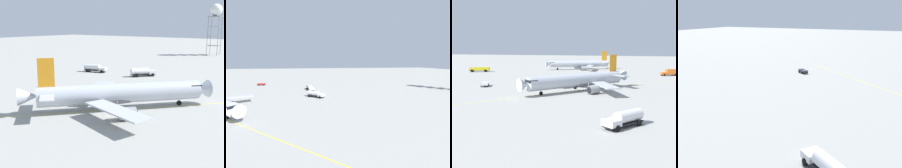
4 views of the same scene
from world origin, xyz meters
The scene contains 6 objects.
ground_plane centered at (0.00, 0.00, 0.00)m, with size 600.00×600.00×0.00m, color #9E9E99.
airliner_main centered at (-4.00, -0.20, 3.23)m, with size 32.94×30.12×11.13m.
fuel_tanker_truck centered at (-37.35, -34.82, 1.56)m, with size 4.82×8.80×2.87m.
fuel_tanker_truck_extra centered at (-40.08, -16.03, 1.56)m, with size 8.21×7.15×2.87m.
radar_tower centered at (-123.32, -18.44, 23.90)m, with size 6.77×6.77×28.36m.
taxiway_centreline centered at (0.27, -3.52, 0.00)m, with size 137.69×120.91×0.01m.
Camera 1 is at (43.46, 33.13, 17.59)m, focal length 46.21 mm.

